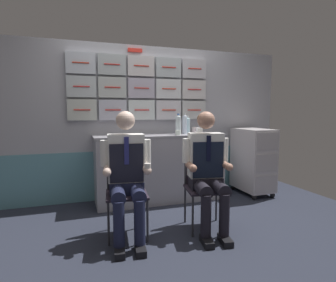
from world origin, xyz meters
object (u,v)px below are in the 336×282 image
at_px(service_trolley, 253,159).
at_px(crew_member_left, 127,170).
at_px(folding_chair_right, 203,179).
at_px(water_bottle_tall, 178,125).
at_px(coffee_cup_spare, 194,130).
at_px(crew_member_right, 208,167).
at_px(folding_chair_left, 126,183).

height_order(service_trolley, crew_member_left, crew_member_left).
bearing_deg(folding_chair_right, crew_member_left, -174.92).
distance_m(water_bottle_tall, coffee_cup_spare, 0.40).
xyz_separation_m(folding_chair_right, coffee_cup_spare, (0.38, 1.12, 0.45)).
bearing_deg(crew_member_left, crew_member_right, -5.87).
distance_m(crew_member_left, coffee_cup_spare, 1.74).
bearing_deg(crew_member_right, service_trolley, 38.20).
distance_m(folding_chair_left, water_bottle_tall, 1.32).
bearing_deg(water_bottle_tall, coffee_cup_spare, 33.24).
bearing_deg(crew_member_right, folding_chair_right, 79.89).
height_order(folding_chair_left, coffee_cup_spare, coffee_cup_spare).
distance_m(service_trolley, folding_chair_right, 1.47).
bearing_deg(water_bottle_tall, folding_chair_right, -93.43).
distance_m(folding_chair_left, coffee_cup_spare, 1.66).
bearing_deg(folding_chair_right, folding_chair_left, 174.10).
height_order(folding_chair_left, water_bottle_tall, water_bottle_tall).
relative_size(folding_chair_right, crew_member_right, 0.67).
bearing_deg(coffee_cup_spare, folding_chair_right, -108.87).
xyz_separation_m(folding_chair_right, water_bottle_tall, (0.05, 0.91, 0.54)).
relative_size(folding_chair_right, water_bottle_tall, 2.93).
relative_size(service_trolley, folding_chair_right, 1.17).
xyz_separation_m(crew_member_right, coffee_cup_spare, (0.41, 1.28, 0.29)).
distance_m(service_trolley, water_bottle_tall, 1.29).
bearing_deg(crew_member_left, service_trolley, 23.55).
bearing_deg(crew_member_right, crew_member_left, 174.13).
xyz_separation_m(crew_member_right, water_bottle_tall, (0.08, 1.07, 0.38)).
bearing_deg(crew_member_right, coffee_cup_spare, 72.18).
height_order(folding_chair_left, folding_chair_right, same).
height_order(folding_chair_right, water_bottle_tall, water_bottle_tall).
bearing_deg(service_trolley, crew_member_left, -156.45).
bearing_deg(service_trolley, crew_member_right, -141.80).
bearing_deg(service_trolley, folding_chair_left, -160.12).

